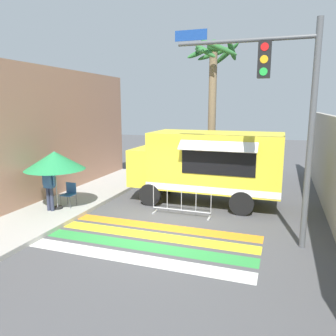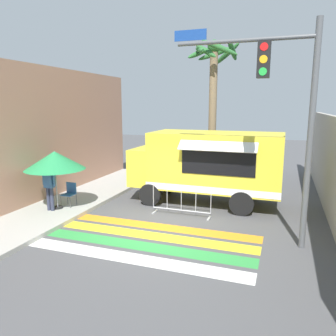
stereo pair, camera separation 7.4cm
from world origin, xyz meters
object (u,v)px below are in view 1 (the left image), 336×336
object	(u,v)px
vendor_person	(49,183)
palm_tree	(213,85)
patio_umbrella	(55,161)
food_truck	(204,162)
folding_chair	(70,192)
barricade_front	(181,201)
traffic_signal_pole	(284,99)

from	to	relation	value
vendor_person	palm_tree	world-z (taller)	palm_tree
patio_umbrella	food_truck	bearing A→B (deg)	31.43
folding_chair	patio_umbrella	bearing A→B (deg)	-107.39
food_truck	barricade_front	xyz separation A→B (m)	(-0.39, -1.73, -1.12)
patio_umbrella	palm_tree	size ratio (longest dim) A/B	0.31
patio_umbrella	folding_chair	world-z (taller)	patio_umbrella
food_truck	traffic_signal_pole	xyz separation A→B (m)	(2.79, -3.17, 2.35)
food_truck	vendor_person	distance (m)	5.75
folding_chair	palm_tree	size ratio (longest dim) A/B	0.13
patio_umbrella	folding_chair	size ratio (longest dim) A/B	2.46
patio_umbrella	vendor_person	size ratio (longest dim) A/B	1.19
food_truck	patio_umbrella	bearing A→B (deg)	-148.57
food_truck	patio_umbrella	world-z (taller)	food_truck
vendor_person	folding_chair	bearing A→B (deg)	62.87
food_truck	palm_tree	size ratio (longest dim) A/B	0.86
traffic_signal_pole	folding_chair	xyz separation A→B (m)	(-7.27, 0.74, -3.32)
palm_tree	food_truck	bearing A→B (deg)	-83.36
food_truck	folding_chair	xyz separation A→B (m)	(-4.49, -2.43, -0.97)
vendor_person	palm_tree	bearing A→B (deg)	49.54
vendor_person	palm_tree	size ratio (longest dim) A/B	0.26
traffic_signal_pole	vendor_person	size ratio (longest dim) A/B	3.34
vendor_person	traffic_signal_pole	bearing A→B (deg)	-5.01
patio_umbrella	folding_chair	xyz separation A→B (m)	(0.22, 0.45, -1.24)
patio_umbrella	folding_chair	bearing A→B (deg)	63.75
food_truck	barricade_front	world-z (taller)	food_truck
food_truck	palm_tree	distance (m)	4.36
barricade_front	food_truck	bearing A→B (deg)	77.36
vendor_person	barricade_front	size ratio (longest dim) A/B	0.83
traffic_signal_pole	food_truck	bearing A→B (deg)	131.33
patio_umbrella	vendor_person	xyz separation A→B (m)	(-0.08, -0.28, -0.74)
food_truck	palm_tree	world-z (taller)	palm_tree
food_truck	palm_tree	xyz separation A→B (m)	(-0.35, 3.05, 3.10)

